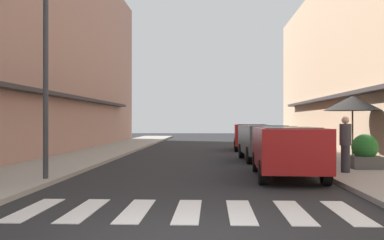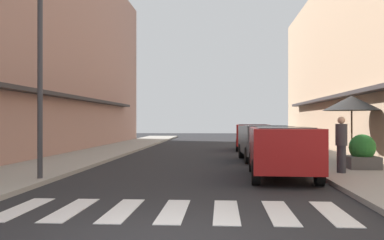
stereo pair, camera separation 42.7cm
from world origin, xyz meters
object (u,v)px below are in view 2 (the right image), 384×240
(parked_car_near, at_px, (282,146))
(street_lamp, at_px, (47,59))
(cafe_umbrella, at_px, (352,103))
(pedestrian_walking_near, at_px, (341,143))
(parked_car_mid, at_px, (264,139))
(planter_midblock, at_px, (362,153))
(parked_car_far, at_px, (252,134))

(parked_car_near, height_order, street_lamp, street_lamp)
(cafe_umbrella, bearing_deg, pedestrian_walking_near, -110.30)
(parked_car_mid, relative_size, planter_midblock, 3.72)
(parked_car_near, height_order, pedestrian_walking_near, pedestrian_walking_near)
(pedestrian_walking_near, bearing_deg, parked_car_mid, 57.52)
(parked_car_mid, bearing_deg, street_lamp, -132.86)
(parked_car_far, relative_size, planter_midblock, 3.90)
(parked_car_near, height_order, planter_midblock, parked_car_near)
(parked_car_mid, distance_m, street_lamp, 9.65)
(cafe_umbrella, bearing_deg, parked_car_far, 110.46)
(cafe_umbrella, relative_size, planter_midblock, 2.24)
(parked_car_mid, height_order, cafe_umbrella, cafe_umbrella)
(parked_car_far, xyz_separation_m, pedestrian_walking_near, (1.78, -11.88, 0.07))
(parked_car_far, relative_size, pedestrian_walking_near, 2.59)
(parked_car_mid, bearing_deg, cafe_umbrella, -26.08)
(parked_car_mid, height_order, planter_midblock, parked_car_mid)
(parked_car_mid, xyz_separation_m, planter_midblock, (2.76, -3.87, -0.30))
(parked_car_near, distance_m, cafe_umbrella, 5.25)
(planter_midblock, bearing_deg, parked_car_far, 104.52)
(planter_midblock, bearing_deg, cafe_umbrella, 81.75)
(parked_car_near, relative_size, parked_car_far, 1.06)
(parked_car_far, distance_m, pedestrian_walking_near, 12.02)
(parked_car_near, height_order, parked_car_far, same)
(street_lamp, bearing_deg, planter_midblock, 18.16)
(cafe_umbrella, distance_m, planter_midblock, 2.91)
(parked_car_far, distance_m, street_lamp, 15.25)
(street_lamp, bearing_deg, pedestrian_walking_near, 12.28)
(parked_car_near, bearing_deg, street_lamp, -168.15)
(parked_car_far, bearing_deg, parked_car_mid, -90.00)
(parked_car_near, bearing_deg, pedestrian_walking_near, 13.77)
(parked_car_far, distance_m, planter_midblock, 11.02)
(parked_car_near, height_order, parked_car_mid, same)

